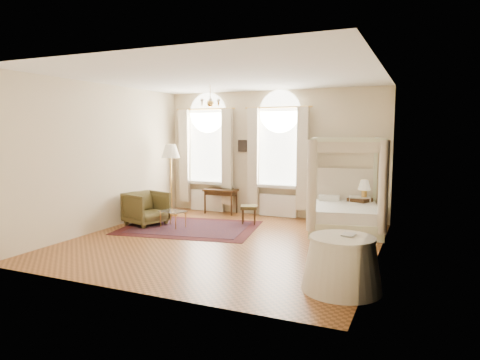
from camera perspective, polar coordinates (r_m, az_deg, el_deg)
The scene contains 18 objects.
ground at distance 8.82m, azimuth -2.24°, elevation -8.20°, with size 6.00×6.00×0.00m, color brown.
room_walls at distance 8.53m, azimuth -2.30°, elevation 4.77°, with size 6.00×6.00×6.00m.
window_left at distance 11.98m, azimuth -4.48°, elevation 2.89°, with size 1.62×0.27×3.29m.
window_right at distance 11.14m, azimuth 5.11°, elevation 2.62°, with size 1.62×0.27×3.29m.
chandelier at distance 10.03m, azimuth -3.99°, elevation 10.31°, with size 0.51×0.45×0.50m.
wall_pictures at distance 11.25m, azimuth 4.74°, elevation 4.71°, with size 2.54×0.03×0.39m.
canopy_bed at distance 9.91m, azimuth 13.82°, elevation -3.92°, with size 1.92×2.20×2.10m.
nightstand at distance 10.64m, azimuth 15.63°, elevation -4.08°, with size 0.46×0.42×0.66m, color #3A2210.
nightstand_lamp at distance 10.53m, azimuth 16.25°, elevation -0.80°, with size 0.30×0.30×0.44m.
writing_desk at distance 11.68m, azimuth -2.58°, elevation -1.69°, with size 0.91×0.49×0.67m.
laptop at distance 11.70m, azimuth -1.66°, elevation -1.12°, with size 0.35×0.22×0.03m, color black.
stool at distance 10.39m, azimuth 1.19°, elevation -3.84°, with size 0.50×0.50×0.45m.
armchair at distance 10.53m, azimuth -12.37°, elevation -3.71°, with size 0.85×0.88×0.80m, color #4C4220.
coffee_table at distance 10.14m, azimuth -8.93°, elevation -4.29°, with size 0.65×0.52×0.39m.
floor_lamp at distance 11.45m, azimuth -9.23°, elevation 3.32°, with size 0.49×0.49×1.90m.
oriental_rug at distance 10.09m, azimuth -6.72°, elevation -6.31°, with size 3.39×2.68×0.01m.
side_table at distance 6.30m, azimuth 13.43°, elevation -10.82°, with size 1.13×1.13×0.77m.
book at distance 6.31m, azimuth 13.48°, elevation -7.00°, with size 0.18×0.24×0.02m, color black.
Camera 1 is at (3.72, -7.67, 2.23)m, focal length 32.00 mm.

